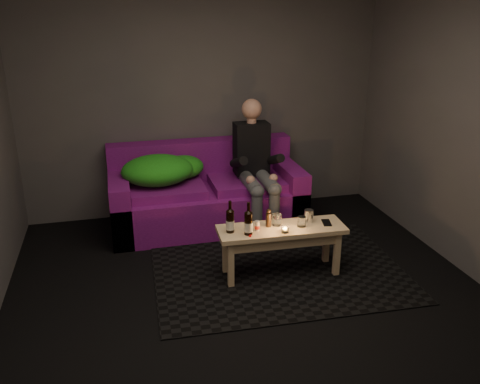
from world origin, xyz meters
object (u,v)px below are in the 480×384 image
object	(u,v)px
steel_cup	(309,216)
beer_bottle_a	(230,221)
coffee_table	(281,236)
sofa	(206,196)
person	(255,163)
beer_bottle_b	(248,223)

from	to	relation	value
steel_cup	beer_bottle_a	bearing A→B (deg)	-176.69
coffee_table	steel_cup	world-z (taller)	steel_cup
sofa	steel_cup	xyz separation A→B (m)	(0.71, -1.22, 0.20)
sofa	coffee_table	bearing A→B (deg)	-71.12
steel_cup	person	bearing A→B (deg)	100.72
coffee_table	beer_bottle_a	distance (m)	0.50
coffee_table	steel_cup	size ratio (longest dim) A/B	10.15
sofa	beer_bottle_b	size ratio (longest dim) A/B	7.06
beer_bottle_a	beer_bottle_b	world-z (taller)	beer_bottle_b
coffee_table	beer_bottle_b	xyz separation A→B (m)	(-0.32, -0.07, 0.19)
person	beer_bottle_b	xyz separation A→B (m)	(-0.39, -1.18, -0.14)
beer_bottle_a	steel_cup	distance (m)	0.74
beer_bottle_a	sofa	bearing A→B (deg)	88.96
sofa	beer_bottle_a	size ratio (longest dim) A/B	7.17
coffee_table	beer_bottle_b	world-z (taller)	beer_bottle_b
beer_bottle_b	person	bearing A→B (deg)	71.49
beer_bottle_b	sofa	bearing A→B (deg)	94.96
coffee_table	beer_bottle_b	size ratio (longest dim) A/B	3.93
person	steel_cup	bearing A→B (deg)	-79.28
person	coffee_table	size ratio (longest dim) A/B	1.20
beer_bottle_a	steel_cup	size ratio (longest dim) A/B	2.54
coffee_table	beer_bottle_b	bearing A→B (deg)	-168.29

